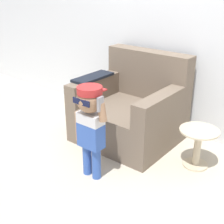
{
  "coord_description": "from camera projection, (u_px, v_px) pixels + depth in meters",
  "views": [
    {
      "loc": [
        1.81,
        -2.48,
        1.82
      ],
      "look_at": [
        -0.05,
        -0.16,
        0.52
      ],
      "focal_mm": 50.0,
      "sensor_mm": 36.0,
      "label": 1
    }
  ],
  "objects": [
    {
      "name": "wall_back",
      "position": [
        170.0,
        25.0,
        3.64
      ],
      "size": [
        10.0,
        0.05,
        2.6
      ],
      "color": "silver",
      "rests_on": "ground_plane"
    },
    {
      "name": "armchair",
      "position": [
        132.0,
        110.0,
        3.71
      ],
      "size": [
        1.11,
        1.0,
        1.01
      ],
      "color": "#6B5B4C",
      "rests_on": "ground_plane"
    },
    {
      "name": "side_table",
      "position": [
        198.0,
        144.0,
        3.16
      ],
      "size": [
        0.4,
        0.4,
        0.42
      ],
      "color": "beige",
      "rests_on": "ground_plane"
    },
    {
      "name": "ground_plane",
      "position": [
        125.0,
        150.0,
        3.54
      ],
      "size": [
        10.0,
        10.0,
        0.0
      ],
      "primitive_type": "plane",
      "color": "#BCB29E"
    },
    {
      "name": "person_child",
      "position": [
        90.0,
        119.0,
        2.86
      ],
      "size": [
        0.38,
        0.28,
        0.93
      ],
      "color": "#3356AD",
      "rests_on": "ground_plane"
    }
  ]
}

